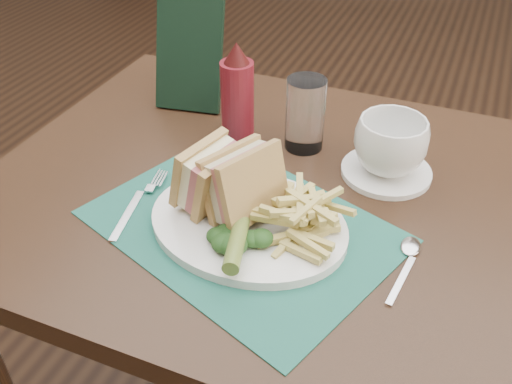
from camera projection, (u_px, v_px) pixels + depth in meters
floor at (321, 291)px, 1.76m from camera, size 7.00×7.00×0.00m
table_main at (261, 331)px, 1.16m from camera, size 0.90×0.75×0.75m
placemat at (242, 226)px, 0.85m from camera, size 0.51×0.44×0.00m
plate at (248, 224)px, 0.84m from camera, size 0.32×0.27×0.01m
sandwich_half_a at (199, 170)px, 0.84m from camera, size 0.10×0.12×0.10m
sandwich_half_b at (235, 177)px, 0.82m from camera, size 0.12×0.13×0.11m
kale_garnish at (238, 240)px, 0.78m from camera, size 0.11×0.08×0.03m
pickle_spear at (238, 239)px, 0.77m from camera, size 0.05×0.12×0.03m
fries_pile at (300, 212)px, 0.80m from camera, size 0.18×0.20×0.06m
fork at (138, 202)px, 0.88m from camera, size 0.07×0.17×0.01m
spoon at (405, 266)px, 0.77m from camera, size 0.05×0.15×0.01m
saucer at (386, 172)px, 0.95m from camera, size 0.18×0.18×0.01m
coffee_cup at (390, 145)px, 0.92m from camera, size 0.17×0.17×0.09m
drinking_glass at (305, 114)px, 0.99m from camera, size 0.09×0.09×0.13m
ketchup_bottle at (237, 93)px, 0.99m from camera, size 0.07×0.07×0.19m
check_presenter at (189, 55)px, 1.09m from camera, size 0.14×0.10×0.21m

